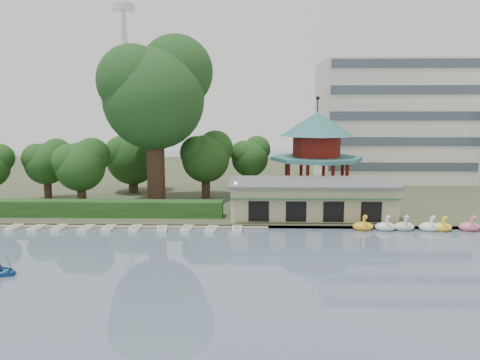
{
  "coord_description": "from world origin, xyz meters",
  "views": [
    {
      "loc": [
        3.12,
        -30.99,
        12.46
      ],
      "look_at": [
        2.0,
        18.0,
        5.0
      ],
      "focal_mm": 35.0,
      "sensor_mm": 36.0,
      "label": 1
    }
  ],
  "objects_px": {
    "dock": "(109,226)",
    "pavilion": "(317,146)",
    "boathouse": "(310,198)",
    "big_tree": "(155,90)"
  },
  "relations": [
    {
      "from": "boathouse",
      "to": "pavilion",
      "type": "bearing_deg",
      "value": 78.72
    },
    {
      "from": "big_tree",
      "to": "pavilion",
      "type": "bearing_deg",
      "value": 10.33
    },
    {
      "from": "dock",
      "to": "boathouse",
      "type": "xyz_separation_m",
      "value": [
        22.0,
        4.77,
        2.25
      ]
    },
    {
      "from": "dock",
      "to": "pavilion",
      "type": "distance_m",
      "value": 29.14
    },
    {
      "from": "dock",
      "to": "boathouse",
      "type": "height_order",
      "value": "boathouse"
    },
    {
      "from": "pavilion",
      "to": "dock",
      "type": "bearing_deg",
      "value": -148.34
    },
    {
      "from": "dock",
      "to": "big_tree",
      "type": "distance_m",
      "value": 18.62
    },
    {
      "from": "big_tree",
      "to": "boathouse",
      "type": "bearing_deg",
      "value": -18.31
    },
    {
      "from": "dock",
      "to": "pavilion",
      "type": "xyz_separation_m",
      "value": [
        24.0,
        14.8,
        7.36
      ]
    },
    {
      "from": "boathouse",
      "to": "pavilion",
      "type": "distance_m",
      "value": 11.43
    }
  ]
}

